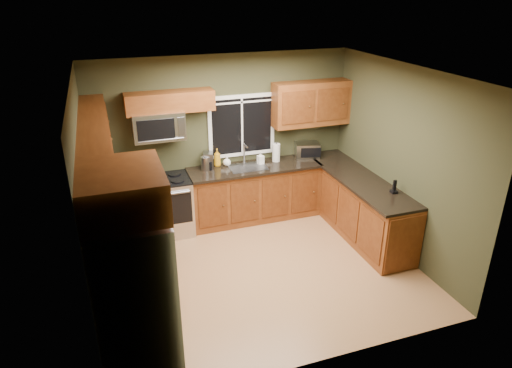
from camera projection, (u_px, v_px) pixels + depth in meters
floor at (261, 269)px, 6.38m from camera, size 4.20×4.20×0.00m
ceiling at (262, 74)px, 5.29m from camera, size 4.20×4.20×0.00m
back_wall at (224, 139)px, 7.39m from camera, size 4.20×0.00×4.20m
front_wall at (325, 252)px, 4.28m from camera, size 4.20×0.00×4.20m
left_wall at (88, 204)px, 5.21m from camera, size 0.00×3.60×3.60m
right_wall at (401, 162)px, 6.46m from camera, size 0.00×3.60×3.60m
window at (242, 126)px, 7.39m from camera, size 1.12×0.03×1.02m
base_cabinets_left at (122, 247)px, 6.07m from camera, size 0.60×2.65×0.90m
countertop_left at (120, 215)px, 5.89m from camera, size 0.65×2.65×0.04m
base_cabinets_back at (254, 193)px, 7.62m from camera, size 2.17×0.60×0.90m
countertop_back at (255, 168)px, 7.41m from camera, size 2.17×0.65×0.04m
base_cabinets_peninsula at (357, 205)px, 7.20m from camera, size 0.60×2.52×0.90m
countertop_peninsula at (358, 178)px, 7.01m from camera, size 0.65×2.50×0.04m
upper_cabinets_left at (96, 148)px, 5.46m from camera, size 0.33×2.65×0.72m
upper_cabinets_back_left at (170, 102)px, 6.71m from camera, size 1.30×0.33×0.30m
upper_cabinets_back_right at (311, 103)px, 7.48m from camera, size 1.30×0.33×0.72m
upper_cabinet_over_fridge at (122, 191)px, 3.92m from camera, size 0.72×0.90×0.38m
refrigerator at (136, 298)px, 4.37m from camera, size 0.74×0.90×1.80m
range at (167, 206)px, 7.15m from camera, size 0.76×0.69×0.94m
microwave at (158, 126)px, 6.76m from camera, size 0.76×0.41×0.42m
sink at (248, 166)px, 7.38m from camera, size 0.60×0.42×0.36m
toaster_oven at (307, 150)px, 7.77m from camera, size 0.46×0.40×0.25m
coffee_maker at (208, 161)px, 7.28m from camera, size 0.20×0.24×0.26m
kettle at (206, 163)px, 7.22m from camera, size 0.19×0.19×0.27m
paper_towel_roll at (276, 152)px, 7.57m from camera, size 0.13×0.13×0.33m
soap_bottle_a at (217, 158)px, 7.37m from camera, size 0.14×0.14×0.29m
soap_bottle_b at (261, 158)px, 7.47m from camera, size 0.11×0.11×0.21m
soap_bottle_c at (227, 161)px, 7.41m from camera, size 0.17×0.17×0.16m
cordless_phone at (394, 189)px, 6.44m from camera, size 0.10×0.10×0.20m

